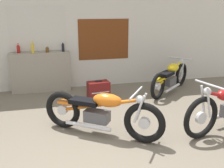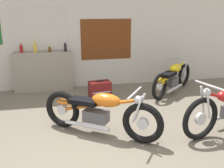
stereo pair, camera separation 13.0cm
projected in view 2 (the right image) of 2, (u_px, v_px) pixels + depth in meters
name	position (u px, v px, depth m)	size (l,w,h in m)	color
ground_plane	(92.00, 165.00, 3.59)	(24.00, 24.00, 0.00)	#706656
wall_back	(71.00, 34.00, 6.67)	(10.00, 0.07, 2.80)	silver
sill_counter	(43.00, 72.00, 6.62)	(1.45, 0.28, 0.99)	gray
bottle_leftmost	(21.00, 48.00, 6.38)	(0.08, 0.08, 0.23)	maroon
bottle_left_center	(35.00, 47.00, 6.37)	(0.08, 0.08, 0.30)	gold
bottle_center	(50.00, 49.00, 6.46)	(0.08, 0.08, 0.16)	#5B3814
bottle_right_center	(65.00, 47.00, 6.55)	(0.07, 0.07, 0.26)	black
motorcycle_orange	(100.00, 112.00, 4.33)	(1.82, 1.33, 0.83)	black
motorcycle_yellow	(173.00, 77.00, 6.49)	(1.58, 1.35, 0.79)	black
hard_case_darkred	(100.00, 91.00, 6.04)	(0.52, 0.36, 0.45)	maroon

